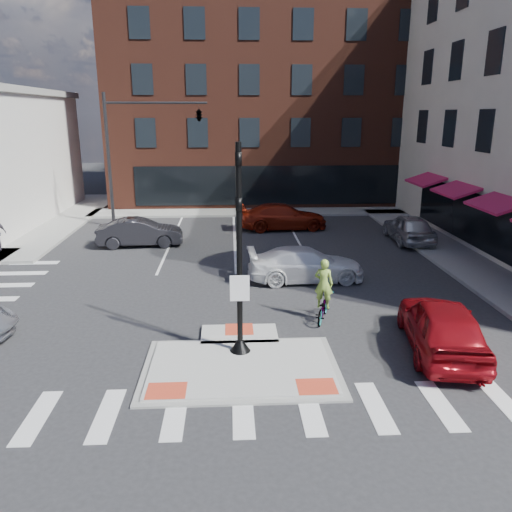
{
  "coord_description": "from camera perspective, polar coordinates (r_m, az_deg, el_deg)",
  "views": [
    {
      "loc": [
        -0.24,
        -12.88,
        6.82
      ],
      "look_at": [
        0.65,
        3.88,
        2.0
      ],
      "focal_mm": 35.0,
      "sensor_mm": 36.0,
      "label": 1
    }
  ],
  "objects": [
    {
      "name": "bg_car_red",
      "position": [
        30.38,
        3.08,
        4.51
      ],
      "size": [
        5.45,
        2.57,
        1.54
      ],
      "primitive_type": "imported",
      "rotation": [
        0.0,
        0.0,
        1.65
      ],
      "color": "maroon",
      "rests_on": "ground"
    },
    {
      "name": "building_n",
      "position": [
        45.0,
        1.16,
        17.27
      ],
      "size": [
        24.4,
        18.4,
        15.5
      ],
      "color": "#512419",
      "rests_on": "ground"
    },
    {
      "name": "building_far_right",
      "position": [
        67.52,
        5.02,
        15.27
      ],
      "size": [
        12.0,
        12.0,
        12.0
      ],
      "primitive_type": "cube",
      "color": "brown",
      "rests_on": "ground"
    },
    {
      "name": "ground",
      "position": [
        14.58,
        -1.77,
        -11.88
      ],
      "size": [
        120.0,
        120.0,
        0.0
      ],
      "primitive_type": "plane",
      "color": "#28282B",
      "rests_on": "ground"
    },
    {
      "name": "building_far_left",
      "position": [
        65.02,
        -6.54,
        14.32
      ],
      "size": [
        10.0,
        12.0,
        10.0
      ],
      "primitive_type": "cube",
      "color": "slate",
      "rests_on": "ground"
    },
    {
      "name": "refuge_island",
      "position": [
        14.33,
        -1.75,
        -12.18
      ],
      "size": [
        5.4,
        4.65,
        0.13
      ],
      "color": "gray",
      "rests_on": "ground"
    },
    {
      "name": "bg_car_silver",
      "position": [
        28.52,
        17.04,
        3.07
      ],
      "size": [
        1.88,
        4.56,
        1.55
      ],
      "primitive_type": "imported",
      "rotation": [
        0.0,
        0.0,
        3.13
      ],
      "color": "silver",
      "rests_on": "ground"
    },
    {
      "name": "white_pickup",
      "position": [
        21.04,
        5.7,
        -0.95
      ],
      "size": [
        4.96,
        2.2,
        1.41
      ],
      "primitive_type": "imported",
      "rotation": [
        0.0,
        0.0,
        1.62
      ],
      "color": "white",
      "rests_on": "ground"
    },
    {
      "name": "sidewalk_n",
      "position": [
        35.67,
        2.25,
        5.11
      ],
      "size": [
        26.0,
        3.0,
        0.15
      ],
      "primitive_type": "cube",
      "color": "gray",
      "rests_on": "ground"
    },
    {
      "name": "cyclist",
      "position": [
        17.11,
        7.67,
        -4.98
      ],
      "size": [
        1.14,
        1.81,
        2.17
      ],
      "rotation": [
        0.0,
        0.0,
        2.8
      ],
      "color": "#3F3F44",
      "rests_on": "ground"
    },
    {
      "name": "sidewalk_e",
      "position": [
        26.28,
        21.93,
        -0.03
      ],
      "size": [
        3.0,
        24.0,
        0.15
      ],
      "primitive_type": "cube",
      "color": "gray",
      "rests_on": "ground"
    },
    {
      "name": "bg_car_dark",
      "position": [
        27.16,
        -13.11,
        2.65
      ],
      "size": [
        4.56,
        1.92,
        1.47
      ],
      "primitive_type": "imported",
      "rotation": [
        0.0,
        0.0,
        1.65
      ],
      "color": "#26252A",
      "rests_on": "ground"
    },
    {
      "name": "red_sedan",
      "position": [
        15.76,
        20.45,
        -7.44
      ],
      "size": [
        2.7,
        5.05,
        1.63
      ],
      "primitive_type": "imported",
      "rotation": [
        0.0,
        0.0,
        2.97
      ],
      "color": "maroon",
      "rests_on": "ground"
    },
    {
      "name": "signal_pole",
      "position": [
        14.01,
        -1.89,
        -2.56
      ],
      "size": [
        0.6,
        0.6,
        5.98
      ],
      "color": "black",
      "rests_on": "refuge_island"
    },
    {
      "name": "mast_arm_signal",
      "position": [
        31.06,
        -9.31,
        14.69
      ],
      "size": [
        6.1,
        2.24,
        8.0
      ],
      "color": "black",
      "rests_on": "ground"
    }
  ]
}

